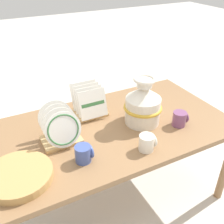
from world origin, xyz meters
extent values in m
plane|color=beige|center=(0.00, 0.00, 0.00)|extent=(14.00, 14.00, 0.00)
cube|color=olive|center=(0.00, 0.00, 0.64)|extent=(1.57, 0.87, 0.03)
cylinder|color=olive|center=(0.74, 0.38, 0.31)|extent=(0.06, 0.06, 0.63)
cylinder|color=silver|center=(0.20, -0.04, 0.75)|extent=(0.23, 0.23, 0.18)
cone|color=silver|center=(0.20, -0.04, 0.88)|extent=(0.23, 0.23, 0.08)
cylinder|color=silver|center=(0.20, -0.04, 0.95)|extent=(0.10, 0.10, 0.05)
torus|color=silver|center=(0.20, -0.04, 0.97)|extent=(0.14, 0.14, 0.02)
torus|color=gold|center=(0.20, -0.04, 0.77)|extent=(0.25, 0.25, 0.02)
cube|color=tan|center=(-0.34, 0.00, 0.67)|extent=(0.23, 0.16, 0.02)
cylinder|color=tan|center=(-0.42, 0.07, 0.73)|extent=(0.01, 0.01, 0.08)
cylinder|color=tan|center=(-0.26, 0.07, 0.73)|extent=(0.01, 0.01, 0.08)
cylinder|color=white|center=(-0.34, -0.07, 0.79)|extent=(0.21, 0.07, 0.20)
torus|color=#38703D|center=(-0.34, -0.07, 0.79)|extent=(0.18, 0.06, 0.18)
cylinder|color=white|center=(-0.34, -0.02, 0.79)|extent=(0.21, 0.07, 0.20)
cylinder|color=white|center=(-0.34, 0.03, 0.79)|extent=(0.21, 0.07, 0.20)
cylinder|color=white|center=(-0.34, 0.07, 0.79)|extent=(0.21, 0.07, 0.20)
cube|color=tan|center=(-0.07, 0.21, 0.67)|extent=(0.23, 0.16, 0.02)
cylinder|color=tan|center=(-0.15, 0.27, 0.73)|extent=(0.01, 0.01, 0.08)
cylinder|color=tan|center=(0.01, 0.27, 0.73)|extent=(0.01, 0.01, 0.08)
cube|color=white|center=(-0.07, 0.13, 0.78)|extent=(0.19, 0.06, 0.19)
cube|color=white|center=(-0.07, 0.18, 0.78)|extent=(0.19, 0.06, 0.19)
cube|color=white|center=(-0.07, 0.23, 0.78)|extent=(0.19, 0.06, 0.19)
cube|color=white|center=(-0.07, 0.28, 0.78)|extent=(0.19, 0.06, 0.19)
cube|color=#38703D|center=(-0.07, 0.13, 0.78)|extent=(0.16, 0.01, 0.02)
cylinder|color=tan|center=(-0.63, -0.20, 0.67)|extent=(0.34, 0.34, 0.01)
cylinder|color=tan|center=(-0.63, -0.20, 0.68)|extent=(0.34, 0.34, 0.01)
cylinder|color=tan|center=(-0.63, -0.20, 0.68)|extent=(0.34, 0.34, 0.01)
cylinder|color=tan|center=(-0.63, -0.20, 0.69)|extent=(0.34, 0.34, 0.01)
cylinder|color=tan|center=(-0.63, -0.20, 0.70)|extent=(0.34, 0.34, 0.01)
cylinder|color=#7A4770|center=(0.40, -0.19, 0.71)|extent=(0.09, 0.09, 0.10)
torus|color=#7A4770|center=(0.44, -0.19, 0.71)|extent=(0.02, 0.08, 0.08)
cylinder|color=#42569E|center=(-0.29, -0.22, 0.71)|extent=(0.09, 0.09, 0.10)
torus|color=#42569E|center=(-0.25, -0.22, 0.71)|extent=(0.02, 0.08, 0.08)
cylinder|color=silver|center=(0.07, -0.30, 0.71)|extent=(0.09, 0.09, 0.10)
torus|color=silver|center=(0.11, -0.30, 0.71)|extent=(0.02, 0.08, 0.08)
cylinder|color=white|center=(0.29, 0.13, 0.69)|extent=(0.12, 0.12, 0.05)
sphere|color=gold|center=(0.27, 0.13, 0.73)|extent=(0.04, 0.04, 0.04)
sphere|color=gold|center=(0.31, 0.14, 0.73)|extent=(0.04, 0.04, 0.04)
sphere|color=gold|center=(0.29, 0.11, 0.73)|extent=(0.04, 0.04, 0.04)
camera|label=1|loc=(-0.65, -1.26, 1.64)|focal=42.00mm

